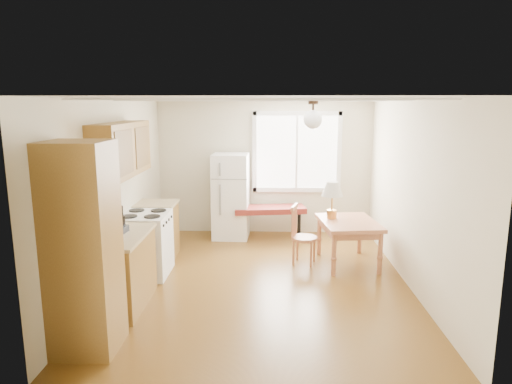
{
  "coord_description": "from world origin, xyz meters",
  "views": [
    {
      "loc": [
        0.12,
        -6.04,
        2.44
      ],
      "look_at": [
        -0.1,
        0.6,
        1.15
      ],
      "focal_mm": 32.0,
      "sensor_mm": 36.0,
      "label": 1
    }
  ],
  "objects_px": {
    "bench": "(270,210)",
    "chair": "(299,231)",
    "dining_table": "(348,227)",
    "refrigerator": "(231,196)"
  },
  "relations": [
    {
      "from": "dining_table",
      "to": "chair",
      "type": "bearing_deg",
      "value": 172.54
    },
    {
      "from": "bench",
      "to": "chair",
      "type": "distance_m",
      "value": 1.38
    },
    {
      "from": "dining_table",
      "to": "refrigerator",
      "type": "bearing_deg",
      "value": 137.57
    },
    {
      "from": "bench",
      "to": "dining_table",
      "type": "xyz_separation_m",
      "value": [
        1.21,
        -1.32,
        0.05
      ]
    },
    {
      "from": "refrigerator",
      "to": "dining_table",
      "type": "height_order",
      "value": "refrigerator"
    },
    {
      "from": "chair",
      "to": "dining_table",
      "type": "bearing_deg",
      "value": 14.93
    },
    {
      "from": "bench",
      "to": "dining_table",
      "type": "bearing_deg",
      "value": -55.35
    },
    {
      "from": "bench",
      "to": "chair",
      "type": "relative_size",
      "value": 1.49
    },
    {
      "from": "refrigerator",
      "to": "chair",
      "type": "xyz_separation_m",
      "value": [
        1.17,
        -1.37,
        -0.26
      ]
    },
    {
      "from": "dining_table",
      "to": "chair",
      "type": "height_order",
      "value": "chair"
    }
  ]
}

